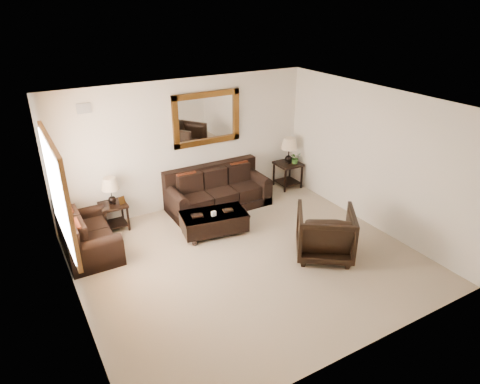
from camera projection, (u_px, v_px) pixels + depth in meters
room at (249, 188)px, 6.84m from camera, size 5.51×5.01×2.71m
window at (59, 192)px, 6.24m from camera, size 0.07×1.96×1.66m
mirror at (207, 118)px, 8.78m from camera, size 1.50×0.06×1.10m
air_vent at (84, 108)px, 7.51m from camera, size 0.25×0.02×0.18m
sofa at (217, 193)px, 9.12m from camera, size 2.15×0.93×0.88m
loveseat at (86, 238)px, 7.47m from camera, size 0.86×1.45×0.81m
end_table_left at (112, 196)px, 8.09m from camera, size 0.49×0.49×1.07m
end_table_right at (289, 155)px, 9.88m from camera, size 0.55×0.55×1.21m
coffee_table at (214, 221)px, 8.12m from camera, size 1.33×0.87×0.52m
armchair at (325, 231)px, 7.33m from camera, size 1.28×1.27×0.97m
potted_plant at (295, 159)px, 9.89m from camera, size 0.24×0.27×0.21m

